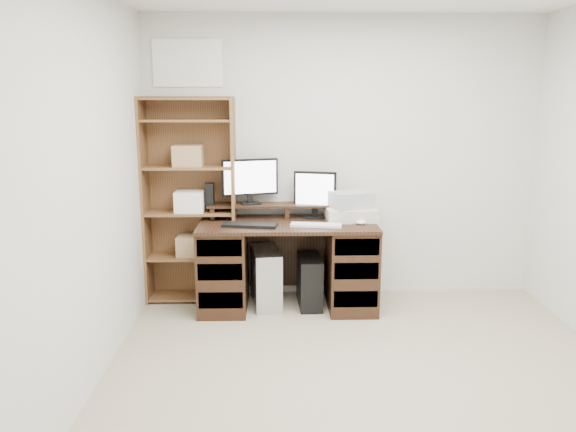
{
  "coord_description": "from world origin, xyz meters",
  "views": [
    {
      "loc": [
        -0.61,
        -3.01,
        1.8
      ],
      "look_at": [
        -0.5,
        1.43,
        0.85
      ],
      "focal_mm": 35.0,
      "sensor_mm": 36.0,
      "label": 1
    }
  ],
  "objects_px": {
    "monitor_small": "(315,193)",
    "tower_black": "(309,281)",
    "desk": "(287,263)",
    "printer": "(351,214)",
    "monitor_wide": "(250,179)",
    "tower_silver": "(266,277)",
    "bookshelf": "(190,199)"
  },
  "relations": [
    {
      "from": "monitor_small",
      "to": "bookshelf",
      "type": "xyz_separation_m",
      "value": [
        -1.1,
        0.03,
        -0.06
      ]
    },
    {
      "from": "monitor_wide",
      "to": "tower_silver",
      "type": "xyz_separation_m",
      "value": [
        0.14,
        -0.19,
        -0.84
      ]
    },
    {
      "from": "desk",
      "to": "monitor_wide",
      "type": "distance_m",
      "value": 0.8
    },
    {
      "from": "monitor_wide",
      "to": "monitor_small",
      "type": "bearing_deg",
      "value": -19.95
    },
    {
      "from": "monitor_small",
      "to": "tower_black",
      "type": "distance_m",
      "value": 0.77
    },
    {
      "from": "monitor_wide",
      "to": "monitor_small",
      "type": "height_order",
      "value": "monitor_wide"
    },
    {
      "from": "monitor_small",
      "to": "bookshelf",
      "type": "bearing_deg",
      "value": -167.02
    },
    {
      "from": "tower_silver",
      "to": "monitor_small",
      "type": "bearing_deg",
      "value": 10.89
    },
    {
      "from": "desk",
      "to": "tower_black",
      "type": "relative_size",
      "value": 3.34
    },
    {
      "from": "monitor_small",
      "to": "tower_silver",
      "type": "relative_size",
      "value": 0.82
    },
    {
      "from": "tower_black",
      "to": "printer",
      "type": "bearing_deg",
      "value": 8.03
    },
    {
      "from": "tower_black",
      "to": "monitor_small",
      "type": "bearing_deg",
      "value": 70.28
    },
    {
      "from": "bookshelf",
      "to": "printer",
      "type": "bearing_deg",
      "value": -5.61
    },
    {
      "from": "printer",
      "to": "desk",
      "type": "bearing_deg",
      "value": -174.81
    },
    {
      "from": "desk",
      "to": "monitor_small",
      "type": "xyz_separation_m",
      "value": [
        0.25,
        0.18,
        0.58
      ]
    },
    {
      "from": "printer",
      "to": "tower_silver",
      "type": "height_order",
      "value": "printer"
    },
    {
      "from": "monitor_small",
      "to": "printer",
      "type": "distance_m",
      "value": 0.37
    },
    {
      "from": "monitor_wide",
      "to": "tower_silver",
      "type": "distance_m",
      "value": 0.87
    },
    {
      "from": "monitor_small",
      "to": "tower_black",
      "type": "relative_size",
      "value": 0.91
    },
    {
      "from": "printer",
      "to": "tower_black",
      "type": "bearing_deg",
      "value": -171.71
    },
    {
      "from": "desk",
      "to": "printer",
      "type": "relative_size",
      "value": 3.51
    },
    {
      "from": "tower_silver",
      "to": "bookshelf",
      "type": "bearing_deg",
      "value": 157.19
    },
    {
      "from": "desk",
      "to": "bookshelf",
      "type": "xyz_separation_m",
      "value": [
        -0.85,
        0.21,
        0.53
      ]
    },
    {
      "from": "monitor_wide",
      "to": "tower_black",
      "type": "relative_size",
      "value": 1.09
    },
    {
      "from": "monitor_wide",
      "to": "bookshelf",
      "type": "height_order",
      "value": "bookshelf"
    },
    {
      "from": "desk",
      "to": "tower_black",
      "type": "distance_m",
      "value": 0.26
    },
    {
      "from": "monitor_wide",
      "to": "monitor_small",
      "type": "distance_m",
      "value": 0.58
    },
    {
      "from": "monitor_wide",
      "to": "printer",
      "type": "distance_m",
      "value": 0.93
    },
    {
      "from": "tower_silver",
      "to": "bookshelf",
      "type": "xyz_separation_m",
      "value": [
        -0.66,
        0.18,
        0.67
      ]
    },
    {
      "from": "tower_silver",
      "to": "bookshelf",
      "type": "relative_size",
      "value": 0.28
    },
    {
      "from": "desk",
      "to": "tower_silver",
      "type": "bearing_deg",
      "value": 169.55
    },
    {
      "from": "desk",
      "to": "tower_black",
      "type": "bearing_deg",
      "value": 1.85
    }
  ]
}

